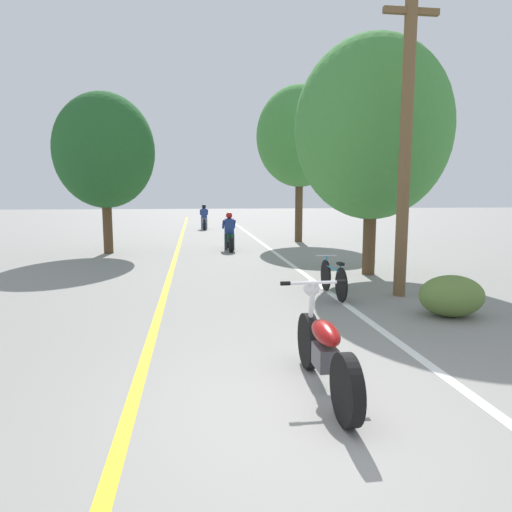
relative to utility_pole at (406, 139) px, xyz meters
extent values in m
plane|color=gray|center=(-3.06, -4.82, -3.12)|extent=(120.00, 120.00, 0.00)
cube|color=yellow|center=(-4.76, 7.77, -3.12)|extent=(0.14, 48.00, 0.01)
cube|color=white|center=(-1.33, 7.77, -3.12)|extent=(0.14, 48.00, 0.01)
cylinder|color=brown|center=(0.00, 0.00, -0.09)|extent=(0.24, 0.24, 6.07)
cube|color=brown|center=(0.00, 0.00, 2.35)|extent=(1.10, 0.10, 0.12)
cylinder|color=#513A23|center=(0.31, 2.47, -1.91)|extent=(0.32, 0.32, 2.43)
ellipsoid|color=#42893D|center=(0.31, 2.47, 0.54)|extent=(3.90, 3.51, 4.48)
cylinder|color=#513A23|center=(0.34, 10.60, -1.47)|extent=(0.32, 0.32, 3.30)
ellipsoid|color=#42893D|center=(0.34, 10.60, 1.33)|extent=(3.66, 3.29, 4.21)
cylinder|color=#513A23|center=(-7.11, 7.69, -1.90)|extent=(0.32, 0.32, 2.45)
ellipsoid|color=#235B28|center=(-7.11, 7.69, 0.39)|extent=(3.37, 3.03, 3.88)
ellipsoid|color=#5B7A38|center=(0.17, -1.62, -2.77)|extent=(1.10, 0.88, 0.70)
cylinder|color=black|center=(-2.80, -3.54, -2.79)|extent=(0.12, 0.66, 0.66)
cylinder|color=black|center=(-2.80, -4.92, -2.79)|extent=(0.12, 0.66, 0.66)
ellipsoid|color=maroon|center=(-2.80, -4.23, -2.48)|extent=(0.24, 0.68, 0.21)
cube|color=#4C4C51|center=(-2.80, -4.23, -2.74)|extent=(0.20, 0.36, 0.24)
cylinder|color=silver|center=(-2.80, -3.63, -2.43)|extent=(0.06, 0.23, 0.75)
cylinder|color=silver|center=(-2.80, -3.72, -2.06)|extent=(0.65, 0.04, 0.04)
cylinder|color=black|center=(-3.12, -3.72, -2.06)|extent=(0.11, 0.05, 0.05)
cylinder|color=black|center=(-2.47, -3.72, -2.06)|extent=(0.11, 0.05, 0.05)
sphere|color=silver|center=(-2.80, -3.63, -2.14)|extent=(0.19, 0.19, 0.19)
cylinder|color=black|center=(-2.86, 8.79, -2.84)|extent=(0.12, 0.57, 0.57)
cylinder|color=black|center=(-2.86, 7.35, -2.84)|extent=(0.12, 0.57, 0.57)
cube|color=#0C4723|center=(-2.86, 8.07, -2.66)|extent=(0.20, 0.92, 0.28)
cylinder|color=silver|center=(-2.86, 8.69, -2.20)|extent=(0.50, 0.03, 0.03)
cylinder|color=#282D3D|center=(-2.99, 8.02, -2.82)|extent=(0.11, 0.11, 0.61)
cylinder|color=#282D3D|center=(-2.73, 8.02, -2.82)|extent=(0.11, 0.11, 0.61)
cube|color=navy|center=(-2.86, 8.05, -2.24)|extent=(0.34, 0.27, 0.57)
cylinder|color=navy|center=(-3.06, 8.21, -2.19)|extent=(0.08, 0.45, 0.35)
cylinder|color=navy|center=(-2.66, 8.21, -2.19)|extent=(0.08, 0.45, 0.35)
sphere|color=#B21919|center=(-2.86, 8.09, -1.85)|extent=(0.24, 0.24, 0.24)
cylinder|color=black|center=(-3.56, 18.95, -2.78)|extent=(0.12, 0.68, 0.68)
cylinder|color=black|center=(-3.56, 17.51, -2.78)|extent=(0.12, 0.68, 0.68)
cube|color=silver|center=(-3.56, 18.23, -2.60)|extent=(0.20, 0.92, 0.28)
cylinder|color=silver|center=(-3.56, 18.85, -2.10)|extent=(0.50, 0.03, 0.03)
cylinder|color=slate|center=(-3.69, 18.18, -2.79)|extent=(0.11, 0.11, 0.66)
cylinder|color=slate|center=(-3.43, 18.18, -2.79)|extent=(0.11, 0.11, 0.66)
cube|color=navy|center=(-3.56, 18.21, -2.19)|extent=(0.34, 0.27, 0.56)
cylinder|color=navy|center=(-3.76, 18.37, -2.14)|extent=(0.08, 0.44, 0.34)
cylinder|color=navy|center=(-3.36, 18.37, -2.14)|extent=(0.08, 0.44, 0.34)
sphere|color=black|center=(-3.56, 18.25, -1.80)|extent=(0.24, 0.24, 0.24)
cylinder|color=black|center=(-1.36, 0.67, -2.79)|extent=(0.04, 0.66, 0.66)
cylinder|color=black|center=(-1.36, -0.39, -2.79)|extent=(0.04, 0.66, 0.66)
cylinder|color=#197FB2|center=(-1.36, 0.14, -2.56)|extent=(0.04, 0.84, 0.04)
cylinder|color=#197FB2|center=(-1.36, -0.31, -2.59)|extent=(0.03, 0.03, 0.40)
cube|color=black|center=(-1.36, -0.31, -2.39)|extent=(0.10, 0.20, 0.05)
cylinder|color=#197FB2|center=(-1.36, 0.62, -2.58)|extent=(0.03, 0.03, 0.43)
cylinder|color=silver|center=(-1.36, 0.62, -2.36)|extent=(0.44, 0.03, 0.03)
camera|label=1|loc=(-4.12, -8.64, -1.06)|focal=32.00mm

